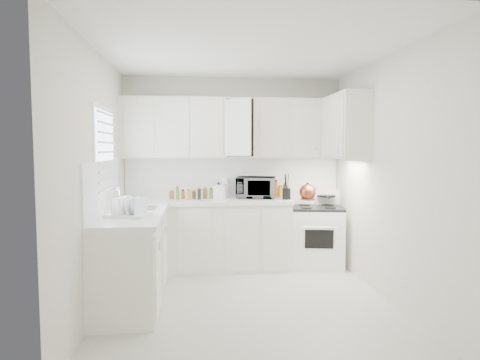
{
  "coord_description": "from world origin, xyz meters",
  "views": [
    {
      "loc": [
        -0.52,
        -4.25,
        1.63
      ],
      "look_at": [
        0.0,
        0.7,
        1.25
      ],
      "focal_mm": 31.27,
      "sensor_mm": 36.0,
      "label": 1
    }
  ],
  "objects": [
    {
      "name": "floor",
      "position": [
        0.0,
        0.0,
        0.0
      ],
      "size": [
        3.2,
        3.2,
        0.0
      ],
      "primitive_type": "plane",
      "color": "beige",
      "rests_on": "ground"
    },
    {
      "name": "ceiling",
      "position": [
        0.0,
        0.0,
        2.6
      ],
      "size": [
        3.2,
        3.2,
        0.0
      ],
      "primitive_type": "plane",
      "rotation": [
        3.14,
        0.0,
        0.0
      ],
      "color": "white",
      "rests_on": "ground"
    },
    {
      "name": "wall_back",
      "position": [
        0.0,
        1.6,
        1.3
      ],
      "size": [
        3.0,
        0.0,
        3.0
      ],
      "primitive_type": "plane",
      "rotation": [
        1.57,
        0.0,
        0.0
      ],
      "color": "silver",
      "rests_on": "ground"
    },
    {
      "name": "wall_front",
      "position": [
        0.0,
        -1.6,
        1.3
      ],
      "size": [
        3.0,
        0.0,
        3.0
      ],
      "primitive_type": "plane",
      "rotation": [
        -1.57,
        0.0,
        0.0
      ],
      "color": "silver",
      "rests_on": "ground"
    },
    {
      "name": "wall_left",
      "position": [
        -1.5,
        0.0,
        1.3
      ],
      "size": [
        0.0,
        3.2,
        3.2
      ],
      "primitive_type": "plane",
      "rotation": [
        1.57,
        0.0,
        1.57
      ],
      "color": "silver",
      "rests_on": "ground"
    },
    {
      "name": "wall_right",
      "position": [
        1.5,
        0.0,
        1.3
      ],
      "size": [
        0.0,
        3.2,
        3.2
      ],
      "primitive_type": "plane",
      "rotation": [
        1.57,
        0.0,
        -1.57
      ],
      "color": "silver",
      "rests_on": "ground"
    },
    {
      "name": "window_blinds",
      "position": [
        -1.48,
        0.35,
        1.55
      ],
      "size": [
        0.06,
        0.96,
        1.06
      ],
      "primitive_type": null,
      "color": "white",
      "rests_on": "wall_left"
    },
    {
      "name": "lower_cabinets_back",
      "position": [
        -0.39,
        1.3,
        0.45
      ],
      "size": [
        2.22,
        0.6,
        0.9
      ],
      "primitive_type": null,
      "color": "silver",
      "rests_on": "floor"
    },
    {
      "name": "lower_cabinets_left",
      "position": [
        -1.2,
        0.2,
        0.45
      ],
      "size": [
        0.6,
        1.6,
        0.9
      ],
      "primitive_type": null,
      "color": "silver",
      "rests_on": "floor"
    },
    {
      "name": "countertop_back",
      "position": [
        -0.39,
        1.29,
        0.93
      ],
      "size": [
        2.24,
        0.64,
        0.05
      ],
      "primitive_type": "cube",
      "color": "silver",
      "rests_on": "lower_cabinets_back"
    },
    {
      "name": "countertop_left",
      "position": [
        -1.19,
        0.2,
        0.93
      ],
      "size": [
        0.64,
        1.62,
        0.05
      ],
      "primitive_type": "cube",
      "color": "silver",
      "rests_on": "lower_cabinets_left"
    },
    {
      "name": "backsplash_back",
      "position": [
        0.0,
        1.59,
        1.23
      ],
      "size": [
        2.98,
        0.02,
        0.55
      ],
      "primitive_type": "cube",
      "color": "white",
      "rests_on": "wall_back"
    },
    {
      "name": "backsplash_left",
      "position": [
        -1.49,
        0.2,
        1.23
      ],
      "size": [
        0.02,
        1.6,
        0.55
      ],
      "primitive_type": "cube",
      "color": "white",
      "rests_on": "wall_left"
    },
    {
      "name": "upper_cabinets_back",
      "position": [
        0.0,
        1.44,
        1.5
      ],
      "size": [
        3.0,
        0.33,
        0.8
      ],
      "primitive_type": null,
      "color": "silver",
      "rests_on": "wall_back"
    },
    {
      "name": "upper_cabinets_right",
      "position": [
        1.33,
        0.82,
        1.5
      ],
      "size": [
        0.33,
        0.9,
        0.8
      ],
      "primitive_type": null,
      "color": "silver",
      "rests_on": "wall_right"
    },
    {
      "name": "sink",
      "position": [
        -1.19,
        0.55,
        1.07
      ],
      "size": [
        0.42,
        0.38,
        0.3
      ],
      "primitive_type": null,
      "color": "gray",
      "rests_on": "countertop_left"
    },
    {
      "name": "stove",
      "position": [
        1.12,
        1.28,
        0.53
      ],
      "size": [
        0.78,
        0.68,
        1.06
      ],
      "primitive_type": null,
      "rotation": [
        0.0,
        0.0,
        -0.18
      ],
      "color": "white",
      "rests_on": "floor"
    },
    {
      "name": "tea_kettle",
      "position": [
        0.94,
        1.12,
        1.07
      ],
      "size": [
        0.31,
        0.28,
        0.25
      ],
      "primitive_type": null,
      "rotation": [
        0.0,
        0.0,
        0.19
      ],
      "color": "#9C3A2A",
      "rests_on": "stove"
    },
    {
      "name": "frying_pan",
      "position": [
        1.3,
        1.44,
        0.96
      ],
      "size": [
        0.32,
        0.46,
        0.04
      ],
      "primitive_type": null,
      "rotation": [
        0.0,
        0.0,
        -0.18
      ],
      "color": "black",
      "rests_on": "stove"
    },
    {
      "name": "microwave",
      "position": [
        0.29,
        1.38,
        1.13
      ],
      "size": [
        0.57,
        0.4,
        0.35
      ],
      "primitive_type": "imported",
      "rotation": [
        0.0,
        0.0,
        -0.23
      ],
      "color": "gray",
      "rests_on": "countertop_back"
    },
    {
      "name": "rice_cooker",
      "position": [
        -0.22,
        1.4,
        1.06
      ],
      "size": [
        0.24,
        0.24,
        0.22
      ],
      "primitive_type": null,
      "rotation": [
        0.0,
        0.0,
        0.11
      ],
      "color": "white",
      "rests_on": "countertop_back"
    },
    {
      "name": "paper_towel",
      "position": [
        -0.13,
        1.47,
        1.08
      ],
      "size": [
        0.12,
        0.12,
        0.27
      ],
      "primitive_type": "cylinder",
      "color": "white",
      "rests_on": "countertop_back"
    },
    {
      "name": "utensil_crock",
      "position": [
        0.67,
        1.17,
        1.13
      ],
      "size": [
        0.13,
        0.13,
        0.35
      ],
      "primitive_type": null,
      "rotation": [
        0.0,
        0.0,
        0.15
      ],
      "color": "black",
      "rests_on": "countertop_back"
    },
    {
      "name": "dish_rack",
      "position": [
        -1.19,
        -0.03,
        1.06
      ],
      "size": [
        0.47,
        0.41,
        0.22
      ],
      "primitive_type": null,
      "rotation": [
        0.0,
        0.0,
        -0.32
      ],
      "color": "white",
      "rests_on": "countertop_left"
    },
    {
      "name": "spice_left_0",
      "position": [
        -0.85,
        1.42,
        1.02
      ],
      "size": [
        0.06,
        0.06,
        0.13
      ],
      "primitive_type": "cylinder",
      "color": "brown",
      "rests_on": "countertop_back"
    },
    {
      "name": "spice_left_1",
      "position": [
        -0.78,
        1.33,
        1.02
      ],
      "size": [
        0.06,
        0.06,
        0.13
      ],
      "primitive_type": "cylinder",
      "color": "#467E2A",
      "rests_on": "countertop_back"
    },
    {
      "name": "spice_left_2",
      "position": [
        -0.7,
        1.42,
        1.02
      ],
      "size": [
        0.06,
        0.06,
        0.13
      ],
      "primitive_type": "cylinder",
      "color": "#B75118",
      "rests_on": "countertop_back"
    },
    {
      "name": "spice_left_3",
      "position": [
        -0.62,
        1.33,
        1.02
      ],
      "size": [
        0.06,
        0.06,
        0.13
      ],
      "primitive_type": "cylinder",
      "color": "gold",
      "rests_on": "countertop_back"
    },
    {
      "name": "spice_left_4",
      "position": [
        -0.55,
        1.42,
        1.02
      ],
      "size": [
        0.06,
        0.06,
        0.13
      ],
      "primitive_type": "cylinder",
      "color": "#4E3216",
      "rests_on": "countertop_back"
    },
    {
      "name": "spice_left_5",
      "position": [
        -0.47,
        1.33,
        1.02
      ],
      "size": [
        0.06,
        0.06,
        0.13
      ],
      "primitive_type": "cylinder",
      "color": "black",
      "rests_on": "countertop_back"
    },
    {
      "name": "spice_left_6",
      "position": [
        -0.4,
        1.42,
        1.02
      ],
      "size": [
        0.06,
        0.06,
        0.13
      ],
      "primitive_type": "cylinder",
      "color": "brown",
      "rests_on": "countertop_back"
    },
    {
      "name": "spice_left_7",
      "position": [
        -0.32,
        1.33,
        1.02
      ],
      "size": [
        0.06,
        0.06,
        0.13
      ],
      "primitive_type": "cylinder",
      "color": "#467E2A",
      "rests_on": "countertop_back"
    },
    {
      "name": "sauce_right_0",
      "position": [
        0.58,
        1.46,
        1.05
      ],
      "size": [
        0.06,
        0.06,
        0.19
      ],
      "primitive_type": "cylinder",
      "color": "#B75118",
      "rests_on": "countertop_back"
    },
    {
      "name": "sauce_right_1",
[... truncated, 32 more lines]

